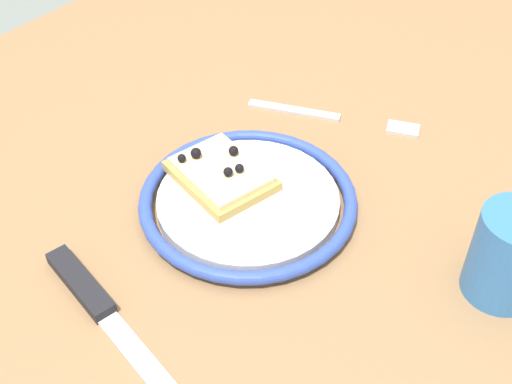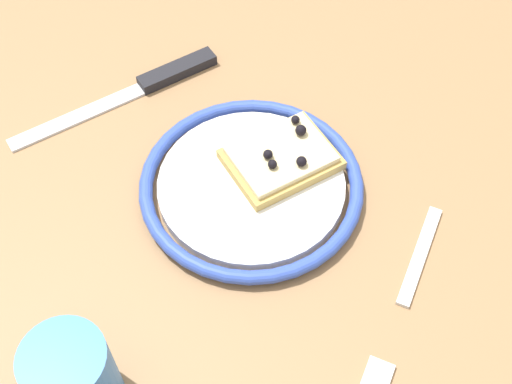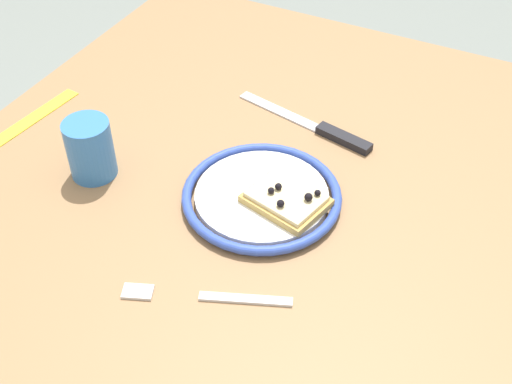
{
  "view_description": "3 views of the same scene",
  "coord_description": "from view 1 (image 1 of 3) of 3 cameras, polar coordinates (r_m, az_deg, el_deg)",
  "views": [
    {
      "loc": [
        0.42,
        0.31,
        1.16
      ],
      "look_at": [
        0.05,
        0.01,
        0.73
      ],
      "focal_mm": 46.03,
      "sensor_mm": 36.0,
      "label": 1
    },
    {
      "loc": [
        -0.23,
        0.28,
        1.25
      ],
      "look_at": [
        0.03,
        0.02,
        0.74
      ],
      "focal_mm": 48.02,
      "sensor_mm": 36.0,
      "label": 2
    },
    {
      "loc": [
        -0.53,
        -0.28,
        1.33
      ],
      "look_at": [
        0.03,
        0.01,
        0.74
      ],
      "focal_mm": 46.7,
      "sensor_mm": 36.0,
      "label": 3
    }
  ],
  "objects": [
    {
      "name": "dining_table",
      "position": [
        0.74,
        1.36,
        -2.61
      ],
      "size": [
        1.13,
        0.95,
        0.71
      ],
      "color": "#936D47",
      "rests_on": "ground_plane"
    },
    {
      "name": "pizza_slice_near",
      "position": [
        0.66,
        -3.09,
        1.64
      ],
      "size": [
        0.1,
        0.12,
        0.03
      ],
      "color": "tan",
      "rests_on": "plate"
    },
    {
      "name": "fork",
      "position": [
        0.77,
        6.79,
        6.48
      ],
      "size": [
        0.09,
        0.19,
        0.0
      ],
      "color": "silver",
      "rests_on": "dining_table"
    },
    {
      "name": "plate",
      "position": [
        0.65,
        -0.7,
        -0.72
      ],
      "size": [
        0.22,
        0.22,
        0.02
      ],
      "color": "white",
      "rests_on": "dining_table"
    },
    {
      "name": "knife",
      "position": [
        0.58,
        -13.45,
        -9.66
      ],
      "size": [
        0.07,
        0.24,
        0.01
      ],
      "color": "silver",
      "rests_on": "dining_table"
    },
    {
      "name": "cup",
      "position": [
        0.59,
        21.22,
        -5.03
      ],
      "size": [
        0.06,
        0.06,
        0.09
      ],
      "primitive_type": "cylinder",
      "color": "#3372BF",
      "rests_on": "dining_table"
    }
  ]
}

